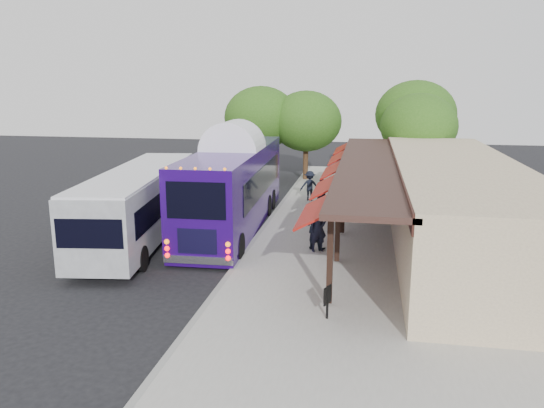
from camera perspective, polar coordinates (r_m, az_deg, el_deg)
The scene contains 15 objects.
ground at distance 20.98m, azimuth -3.45°, elevation -6.09°, with size 90.00×90.00×0.00m, color black.
sidewalk at distance 24.21m, azimuth 10.44°, elevation -3.50°, with size 10.00×40.00×0.15m, color #9E9B93.
curb at distance 24.67m, azimuth -1.14°, elevation -2.98°, with size 0.20×40.00×0.16m, color gray.
station_shelter at distance 24.06m, azimuth 18.69°, elevation 0.28°, with size 8.15×20.00×3.60m.
coach_bus at distance 25.29m, azimuth -4.14°, elevation 2.29°, with size 3.12×12.81×4.07m.
city_bus at distance 23.98m, azimuth -14.00°, elevation 0.26°, with size 4.07×11.91×3.14m.
ped_a at distance 21.40m, azimuth 5.01°, elevation -2.62°, with size 0.70×0.46×1.92m, color black.
ped_b at distance 21.73m, azimuth 4.68°, elevation -2.39°, with size 0.93×0.72×1.91m, color black.
ped_c at distance 27.89m, azimuth 5.40°, elevation 0.89°, with size 1.07×0.44×1.82m, color black.
ped_d at distance 30.85m, azimuth 4.08°, elevation 1.98°, with size 1.11×0.64×1.73m, color black.
sign_board at distance 15.49m, azimuth 5.98°, elevation -9.89°, with size 0.20×0.43×0.99m.
tree_left at distance 37.58m, azimuth 3.69°, elevation 8.87°, with size 4.97×4.97×6.36m.
tree_mid at distance 38.41m, azimuth 15.19°, elevation 9.26°, with size 5.52×5.52×7.07m.
tree_right at distance 35.44m, azimuth 15.51°, elevation 8.09°, with size 4.88×4.88×6.24m.
tree_far at distance 38.20m, azimuth -1.19°, elevation 9.27°, with size 5.21×5.21×6.67m.
Camera 1 is at (4.78, -19.27, 6.77)m, focal length 35.00 mm.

